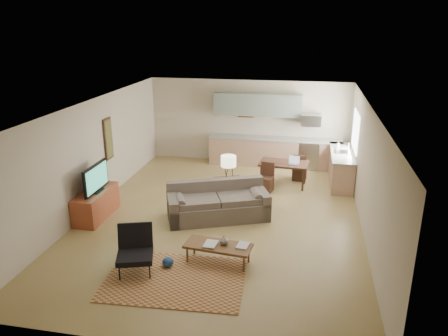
% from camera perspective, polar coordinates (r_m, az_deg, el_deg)
% --- Properties ---
extents(room, '(9.00, 9.00, 9.00)m').
position_cam_1_polar(room, '(10.09, -0.33, 0.54)').
color(room, olive).
rests_on(room, ground).
extents(kitchen_counter_back, '(4.26, 0.64, 0.92)m').
position_cam_1_polar(kitchen_counter_back, '(14.20, 6.58, 2.10)').
color(kitchen_counter_back, '#A1795F').
rests_on(kitchen_counter_back, ground).
extents(kitchen_counter_right, '(0.64, 2.26, 0.92)m').
position_cam_1_polar(kitchen_counter_right, '(13.08, 15.04, 0.09)').
color(kitchen_counter_right, '#A1795F').
rests_on(kitchen_counter_right, ground).
extents(kitchen_range, '(0.62, 0.62, 0.90)m').
position_cam_1_polar(kitchen_range, '(14.17, 11.02, 1.79)').
color(kitchen_range, '#A5A8AD').
rests_on(kitchen_range, ground).
extents(kitchen_microwave, '(0.62, 0.40, 0.35)m').
position_cam_1_polar(kitchen_microwave, '(13.91, 11.30, 6.15)').
color(kitchen_microwave, '#A5A8AD').
rests_on(kitchen_microwave, room).
extents(upper_cabinets, '(2.80, 0.34, 0.70)m').
position_cam_1_polar(upper_cabinets, '(14.05, 4.40, 8.24)').
color(upper_cabinets, gray).
rests_on(upper_cabinets, room).
extents(window_right, '(0.02, 1.40, 1.05)m').
position_cam_1_polar(window_right, '(12.81, 16.79, 4.63)').
color(window_right, white).
rests_on(window_right, room).
extents(wall_art_left, '(0.06, 0.42, 1.10)m').
position_cam_1_polar(wall_art_left, '(11.86, -14.86, 3.71)').
color(wall_art_left, olive).
rests_on(wall_art_left, room).
extents(triptych, '(1.70, 0.04, 0.50)m').
position_cam_1_polar(triptych, '(14.27, 2.84, 7.63)').
color(triptych, '#F9E6C1').
rests_on(triptych, room).
extents(rug, '(2.61, 1.88, 0.02)m').
position_cam_1_polar(rug, '(8.29, -6.40, -14.21)').
color(rug, brown).
rests_on(rug, floor).
extents(sofa, '(2.69, 1.92, 0.86)m').
position_cam_1_polar(sofa, '(10.36, -0.79, -4.40)').
color(sofa, brown).
rests_on(sofa, floor).
extents(coffee_table, '(1.35, 0.66, 0.39)m').
position_cam_1_polar(coffee_table, '(8.66, -0.78, -11.10)').
color(coffee_table, '#53341A').
rests_on(coffee_table, floor).
extents(book_a, '(0.29, 0.37, 0.03)m').
position_cam_1_polar(book_a, '(8.59, -2.56, -9.80)').
color(book_a, maroon).
rests_on(book_a, coffee_table).
extents(book_b, '(0.30, 0.36, 0.02)m').
position_cam_1_polar(book_b, '(8.55, 1.78, -9.95)').
color(book_b, navy).
rests_on(book_b, coffee_table).
extents(vase, '(0.25, 0.25, 0.18)m').
position_cam_1_polar(vase, '(8.53, -0.01, -9.39)').
color(vase, black).
rests_on(vase, coffee_table).
extents(armchair, '(0.95, 0.95, 0.87)m').
position_cam_1_polar(armchair, '(8.41, -11.58, -10.64)').
color(armchair, black).
rests_on(armchair, floor).
extents(tv_credenza, '(0.55, 1.44, 0.66)m').
position_cam_1_polar(tv_credenza, '(10.90, -16.36, -4.55)').
color(tv_credenza, brown).
rests_on(tv_credenza, floor).
extents(tv, '(0.11, 1.11, 0.66)m').
position_cam_1_polar(tv, '(10.64, -16.42, -1.29)').
color(tv, black).
rests_on(tv, tv_credenza).
extents(console_table, '(0.78, 0.67, 0.77)m').
position_cam_1_polar(console_table, '(10.95, 0.58, -3.32)').
color(console_table, '#351E15').
rests_on(console_table, floor).
extents(table_lamp, '(0.49, 0.49, 0.62)m').
position_cam_1_polar(table_lamp, '(10.71, 0.59, 0.12)').
color(table_lamp, beige).
rests_on(table_lamp, console_table).
extents(dining_table, '(1.41, 0.88, 0.69)m').
position_cam_1_polar(dining_table, '(12.55, 7.75, -0.78)').
color(dining_table, '#351E15').
rests_on(dining_table, floor).
extents(dining_chair_near, '(0.47, 0.48, 0.80)m').
position_cam_1_polar(dining_chair_near, '(12.04, 5.45, -1.24)').
color(dining_chair_near, '#351E15').
rests_on(dining_chair_near, floor).
extents(dining_chair_far, '(0.44, 0.45, 0.81)m').
position_cam_1_polar(dining_chair_far, '(13.04, 9.90, 0.16)').
color(dining_chair_far, '#351E15').
rests_on(dining_chair_far, floor).
extents(laptop, '(0.32, 0.26, 0.22)m').
position_cam_1_polar(laptop, '(12.31, 9.07, 0.98)').
color(laptop, '#A5A8AD').
rests_on(laptop, dining_table).
extents(soap_bottle, '(0.09, 0.09, 0.19)m').
position_cam_1_polar(soap_bottle, '(13.32, 14.71, 2.96)').
color(soap_bottle, '#F9E6C1').
rests_on(soap_bottle, kitchen_counter_right).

